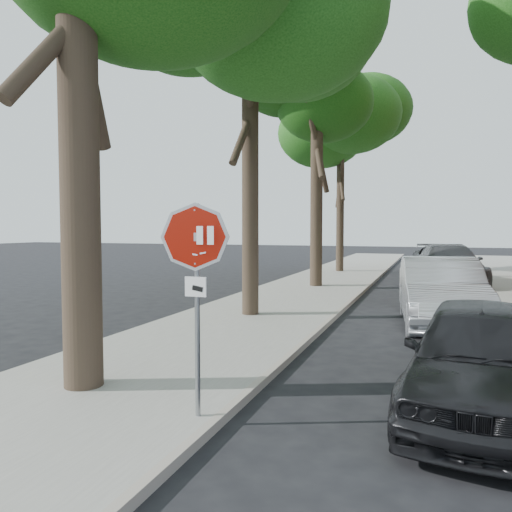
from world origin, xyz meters
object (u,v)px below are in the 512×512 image
(tree_mid_a, at_px, (251,30))
(tree_far, at_px, (341,137))
(car_a, at_px, (481,357))
(car_c, at_px, (449,265))
(stop_sign, at_px, (196,268))
(car_b, at_px, (441,292))
(tree_mid_b, at_px, (317,85))
(car_d, at_px, (437,259))

(tree_mid_a, height_order, tree_far, tree_mid_a)
(car_a, xyz_separation_m, car_c, (0.00, 15.28, 0.11))
(stop_sign, relative_size, tree_far, 0.28)
(car_b, bearing_deg, tree_mid_b, 119.31)
(tree_mid_b, height_order, car_d, tree_mid_b)
(car_d, bearing_deg, tree_mid_b, -121.92)
(car_a, bearing_deg, tree_mid_b, 117.92)
(car_c, relative_size, car_d, 1.13)
(car_d, bearing_deg, car_c, -89.74)
(tree_mid_b, distance_m, car_a, 15.34)
(car_a, bearing_deg, car_c, 96.12)
(car_d, bearing_deg, car_b, -93.79)
(car_b, relative_size, car_c, 0.86)
(car_a, bearing_deg, tree_mid_a, 139.37)
(tree_mid_a, distance_m, car_a, 10.25)
(car_a, bearing_deg, stop_sign, -148.15)
(tree_mid_b, relative_size, car_a, 2.35)
(stop_sign, xyz_separation_m, tree_mid_b, (-1.72, 14.15, 6.05))
(tree_mid_a, relative_size, car_d, 1.88)
(tree_mid_b, relative_size, car_b, 2.03)
(tree_mid_a, relative_size, car_a, 2.23)
(car_b, bearing_deg, car_c, 81.47)
(tree_mid_a, relative_size, tree_mid_b, 0.95)
(car_c, bearing_deg, stop_sign, -108.11)
(tree_mid_b, distance_m, car_d, 12.18)
(tree_far, xyz_separation_m, car_d, (4.91, 1.62, -6.49))
(car_a, distance_m, car_c, 15.28)
(tree_mid_b, xyz_separation_m, car_c, (5.02, 2.72, -7.13))
(car_a, bearing_deg, car_d, 97.23)
(tree_far, relative_size, car_a, 2.12)
(car_a, bearing_deg, tree_far, 111.35)
(car_b, height_order, car_c, car_c)
(car_b, distance_m, car_d, 15.13)
(car_a, distance_m, car_b, 6.06)
(stop_sign, bearing_deg, car_c, 78.93)
(tree_mid_a, xyz_separation_m, car_b, (4.80, 0.49, -6.76))
(tree_far, xyz_separation_m, car_c, (5.32, -4.26, -6.35))
(stop_sign, height_order, tree_mid_a, tree_mid_a)
(tree_mid_a, xyz_separation_m, car_a, (5.22, -5.55, -6.85))
(tree_far, relative_size, car_c, 1.57)
(car_b, bearing_deg, tree_far, 104.03)
(tree_mid_b, bearing_deg, stop_sign, -83.05)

